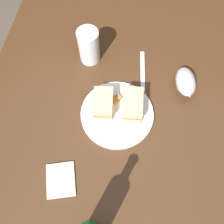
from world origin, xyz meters
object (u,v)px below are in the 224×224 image
napkin (61,180)px  gravy_boat (186,82)px  plate (117,114)px  fork (143,71)px  sandwich_half_left (132,105)px  pint_glass (89,48)px  sandwich_half_right (103,104)px

napkin → gravy_boat: bearing=-41.5°
plate → fork: (0.20, -0.07, -0.00)m
sandwich_half_left → napkin: 0.34m
sandwich_half_left → pint_glass: (0.20, 0.19, 0.01)m
pint_glass → sandwich_half_left: bearing=-135.7°
sandwich_half_left → sandwich_half_right: 0.10m
sandwich_half_right → fork: (0.18, -0.12, -0.04)m
pint_glass → fork: (-0.03, -0.21, -0.06)m
gravy_boat → sandwich_half_left: bearing=125.9°
sandwich_half_left → napkin: size_ratio=1.05×
plate → sandwich_half_left: bearing=-62.3°
gravy_boat → fork: 0.17m
sandwich_half_left → gravy_boat: (0.13, -0.18, -0.01)m
sandwich_half_left → plate: bearing=117.7°
gravy_boat → plate: bearing=124.3°
pint_glass → plate: bearing=-146.9°
sandwich_half_left → fork: (0.17, -0.02, -0.05)m
napkin → fork: size_ratio=0.61×
napkin → fork: napkin is taller
sandwich_half_right → pint_glass: bearing=24.1°
sandwich_half_left → sandwich_half_right: sandwich_half_left is taller
sandwich_half_left → gravy_boat: 0.22m
plate → pint_glass: pint_glass is taller
sandwich_half_left → sandwich_half_right: size_ratio=1.04×
plate → gravy_boat: 0.27m
plate → fork: 0.21m
sandwich_half_left → sandwich_half_right: (-0.01, 0.10, -0.00)m
pint_glass → fork: bearing=-97.6°
plate → napkin: size_ratio=2.35×
sandwich_half_right → gravy_boat: size_ratio=0.81×
fork → pint_glass: bearing=74.1°
sandwich_half_left → napkin: sandwich_half_left is taller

